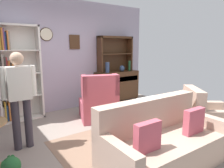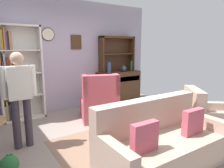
{
  "view_description": "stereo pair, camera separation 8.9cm",
  "coord_description": "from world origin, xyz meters",
  "px_view_note": "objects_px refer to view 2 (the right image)",
  "views": [
    {
      "loc": [
        -2.03,
        -2.82,
        1.65
      ],
      "look_at": [
        0.1,
        0.2,
        0.95
      ],
      "focal_mm": 32.38,
      "sensor_mm": 36.0,
      "label": 1
    },
    {
      "loc": [
        -1.96,
        -2.87,
        1.65
      ],
      "look_at": [
        0.1,
        0.2,
        0.95
      ],
      "focal_mm": 32.38,
      "sensor_mm": 36.0,
      "label": 2
    }
  ],
  "objects_px": {
    "bookshelf": "(17,74)",
    "couch_floral": "(160,144)",
    "potted_plant_small": "(9,166)",
    "sideboard_hutch": "(117,49)",
    "vase_tall": "(109,67)",
    "person_reading": "(20,93)",
    "vase_round": "(124,68)",
    "wingback_chair": "(100,103)",
    "bottle_wine": "(131,66)",
    "armchair_floral": "(207,120)",
    "sideboard": "(119,85)"
  },
  "relations": [
    {
      "from": "vase_tall",
      "to": "wingback_chair",
      "type": "height_order",
      "value": "vase_tall"
    },
    {
      "from": "sideboard_hutch",
      "to": "vase_tall",
      "type": "xyz_separation_m",
      "value": [
        -0.39,
        -0.19,
        -0.49
      ]
    },
    {
      "from": "vase_round",
      "to": "person_reading",
      "type": "xyz_separation_m",
      "value": [
        -3.02,
        -1.26,
        -0.1
      ]
    },
    {
      "from": "sideboard",
      "to": "wingback_chair",
      "type": "xyz_separation_m",
      "value": [
        -1.2,
        -0.94,
        -0.13
      ]
    },
    {
      "from": "bookshelf",
      "to": "person_reading",
      "type": "bearing_deg",
      "value": -97.62
    },
    {
      "from": "sideboard",
      "to": "person_reading",
      "type": "bearing_deg",
      "value": -155.3
    },
    {
      "from": "vase_tall",
      "to": "person_reading",
      "type": "bearing_deg",
      "value": -153.45
    },
    {
      "from": "vase_tall",
      "to": "bottle_wine",
      "type": "bearing_deg",
      "value": -0.66
    },
    {
      "from": "wingback_chair",
      "to": "person_reading",
      "type": "height_order",
      "value": "person_reading"
    },
    {
      "from": "bookshelf",
      "to": "couch_floral",
      "type": "xyz_separation_m",
      "value": [
        1.28,
        -3.03,
        -0.73
      ]
    },
    {
      "from": "sideboard_hutch",
      "to": "person_reading",
      "type": "xyz_separation_m",
      "value": [
        -2.89,
        -1.44,
        -0.65
      ]
    },
    {
      "from": "bottle_wine",
      "to": "person_reading",
      "type": "height_order",
      "value": "person_reading"
    },
    {
      "from": "bottle_wine",
      "to": "bookshelf",
      "type": "bearing_deg",
      "value": 176.79
    },
    {
      "from": "vase_tall",
      "to": "vase_round",
      "type": "relative_size",
      "value": 1.7
    },
    {
      "from": "bookshelf",
      "to": "sideboard_hutch",
      "type": "height_order",
      "value": "bookshelf"
    },
    {
      "from": "sideboard_hutch",
      "to": "vase_tall",
      "type": "relative_size",
      "value": 3.8
    },
    {
      "from": "sideboard_hutch",
      "to": "vase_round",
      "type": "relative_size",
      "value": 6.47
    },
    {
      "from": "sideboard_hutch",
      "to": "bottle_wine",
      "type": "xyz_separation_m",
      "value": [
        0.39,
        -0.2,
        -0.49
      ]
    },
    {
      "from": "couch_floral",
      "to": "bookshelf",
      "type": "bearing_deg",
      "value": 112.96
    },
    {
      "from": "vase_tall",
      "to": "bookshelf",
      "type": "bearing_deg",
      "value": 175.93
    },
    {
      "from": "bookshelf",
      "to": "vase_tall",
      "type": "height_order",
      "value": "bookshelf"
    },
    {
      "from": "vase_round",
      "to": "couch_floral",
      "type": "xyz_separation_m",
      "value": [
        -1.54,
        -2.88,
        -0.69
      ]
    },
    {
      "from": "sideboard_hutch",
      "to": "couch_floral",
      "type": "relative_size",
      "value": 0.61
    },
    {
      "from": "vase_tall",
      "to": "sideboard_hutch",
      "type": "bearing_deg",
      "value": 25.89
    },
    {
      "from": "potted_plant_small",
      "to": "couch_floral",
      "type": "bearing_deg",
      "value": -24.34
    },
    {
      "from": "wingback_chair",
      "to": "vase_round",
      "type": "bearing_deg",
      "value": 33.28
    },
    {
      "from": "sideboard_hutch",
      "to": "armchair_floral",
      "type": "relative_size",
      "value": 1.02
    },
    {
      "from": "potted_plant_small",
      "to": "person_reading",
      "type": "height_order",
      "value": "person_reading"
    },
    {
      "from": "potted_plant_small",
      "to": "sideboard",
      "type": "bearing_deg",
      "value": 33.77
    },
    {
      "from": "bottle_wine",
      "to": "sideboard_hutch",
      "type": "bearing_deg",
      "value": 153.04
    },
    {
      "from": "bottle_wine",
      "to": "potted_plant_small",
      "type": "relative_size",
      "value": 0.93
    },
    {
      "from": "vase_round",
      "to": "wingback_chair",
      "type": "relative_size",
      "value": 0.16
    },
    {
      "from": "bookshelf",
      "to": "potted_plant_small",
      "type": "relative_size",
      "value": 6.56
    },
    {
      "from": "bookshelf",
      "to": "bottle_wine",
      "type": "xyz_separation_m",
      "value": [
        3.09,
        -0.17,
        0.03
      ]
    },
    {
      "from": "bookshelf",
      "to": "armchair_floral",
      "type": "relative_size",
      "value": 1.95
    },
    {
      "from": "sideboard",
      "to": "vase_round",
      "type": "height_order",
      "value": "vase_round"
    },
    {
      "from": "vase_round",
      "to": "wingback_chair",
      "type": "bearing_deg",
      "value": -146.72
    },
    {
      "from": "vase_round",
      "to": "vase_tall",
      "type": "bearing_deg",
      "value": -178.51
    },
    {
      "from": "sideboard",
      "to": "person_reading",
      "type": "relative_size",
      "value": 0.83
    },
    {
      "from": "sideboard_hutch",
      "to": "wingback_chair",
      "type": "relative_size",
      "value": 1.05
    },
    {
      "from": "bookshelf",
      "to": "sideboard_hutch",
      "type": "xyz_separation_m",
      "value": [
        2.7,
        0.03,
        0.52
      ]
    },
    {
      "from": "bookshelf",
      "to": "vase_tall",
      "type": "relative_size",
      "value": 7.25
    },
    {
      "from": "vase_round",
      "to": "potted_plant_small",
      "type": "bearing_deg",
      "value": -148.1
    },
    {
      "from": "sideboard",
      "to": "bottle_wine",
      "type": "distance_m",
      "value": 0.69
    },
    {
      "from": "potted_plant_small",
      "to": "vase_round",
      "type": "bearing_deg",
      "value": 31.9
    },
    {
      "from": "bookshelf",
      "to": "couch_floral",
      "type": "height_order",
      "value": "bookshelf"
    },
    {
      "from": "bookshelf",
      "to": "person_reading",
      "type": "relative_size",
      "value": 1.35
    },
    {
      "from": "sideboard_hutch",
      "to": "armchair_floral",
      "type": "xyz_separation_m",
      "value": [
        0.05,
        -2.85,
        -1.27
      ]
    },
    {
      "from": "bottle_wine",
      "to": "armchair_floral",
      "type": "relative_size",
      "value": 0.28
    },
    {
      "from": "vase_tall",
      "to": "armchair_floral",
      "type": "xyz_separation_m",
      "value": [
        0.44,
        -2.66,
        -0.78
      ]
    }
  ]
}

